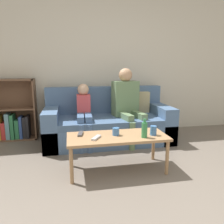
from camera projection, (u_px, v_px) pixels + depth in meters
The scene contains 12 objects.
ground_plane at pixel (168, 221), 1.74m from camera, with size 22.00×22.00×0.00m, color #70665B.
wall_back at pixel (109, 62), 3.94m from camera, with size 12.00×0.06×2.60m.
couch at pixel (108, 124), 3.61m from camera, with size 2.01×0.91×0.87m.
bookshelf at pixel (11, 118), 3.65m from camera, with size 0.79×0.28×1.01m.
coffee_table at pixel (117, 139), 2.52m from camera, with size 1.14×0.50×0.43m.
person_adult at pixel (127, 100), 3.51m from camera, with size 0.48×0.69×1.18m.
person_child at pixel (84, 111), 3.34m from camera, with size 0.23×0.63×0.95m.
cup_near at pixel (153, 130), 2.52m from camera, with size 0.07×0.07×0.11m.
cup_far at pixel (116, 132), 2.52m from camera, with size 0.08×0.08×0.09m.
tv_remote_0 at pixel (96, 138), 2.40m from camera, with size 0.13×0.17×0.02m.
tv_remote_1 at pixel (80, 134), 2.54m from camera, with size 0.08×0.18×0.02m.
bottle at pixel (144, 130), 2.43m from camera, with size 0.06×0.06×0.21m.
Camera 1 is at (-0.73, -1.41, 1.20)m, focal length 35.00 mm.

